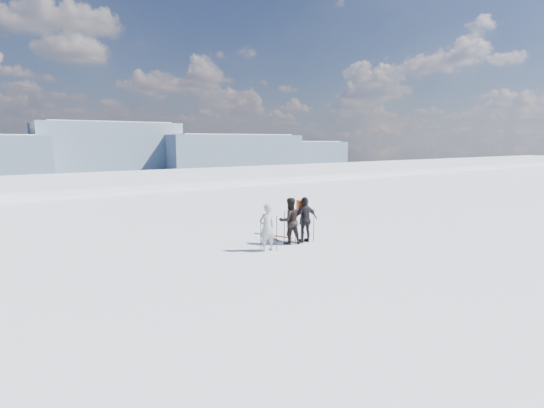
{
  "coord_description": "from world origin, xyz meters",
  "views": [
    {
      "loc": [
        -9.39,
        -8.18,
        3.69
      ],
      "look_at": [
        -1.85,
        3.0,
        1.66
      ],
      "focal_mm": 28.0,
      "sensor_mm": 36.0,
      "label": 1
    }
  ],
  "objects_px": {
    "skier_grey": "(267,227)",
    "skier_pack": "(305,220)",
    "skis_loose": "(272,236)",
    "skier_dark": "(290,221)"
  },
  "relations": [
    {
      "from": "skier_dark",
      "to": "skier_pack",
      "type": "distance_m",
      "value": 0.63
    },
    {
      "from": "skier_dark",
      "to": "skier_pack",
      "type": "height_order",
      "value": "skier_dark"
    },
    {
      "from": "skier_grey",
      "to": "skier_pack",
      "type": "bearing_deg",
      "value": -172.65
    },
    {
      "from": "skis_loose",
      "to": "skier_pack",
      "type": "bearing_deg",
      "value": -71.98
    },
    {
      "from": "skier_grey",
      "to": "skier_dark",
      "type": "height_order",
      "value": "skier_dark"
    },
    {
      "from": "skier_grey",
      "to": "skis_loose",
      "type": "height_order",
      "value": "skier_grey"
    },
    {
      "from": "skier_pack",
      "to": "skis_loose",
      "type": "height_order",
      "value": "skier_pack"
    },
    {
      "from": "skis_loose",
      "to": "skier_dark",
      "type": "bearing_deg",
      "value": -95.84
    },
    {
      "from": "skier_grey",
      "to": "skier_pack",
      "type": "xyz_separation_m",
      "value": [
        1.84,
        0.26,
        0.03
      ]
    },
    {
      "from": "skier_grey",
      "to": "skier_pack",
      "type": "relative_size",
      "value": 0.96
    }
  ]
}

